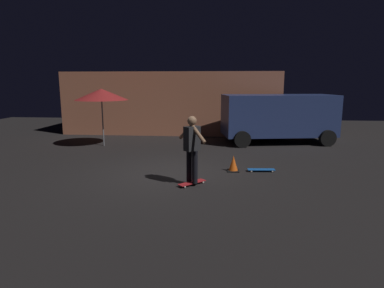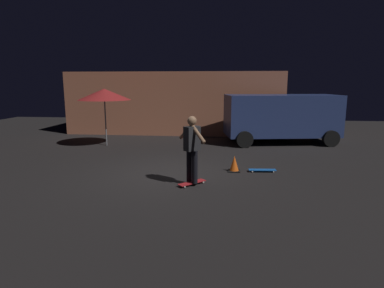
# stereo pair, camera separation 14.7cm
# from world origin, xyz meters

# --- Properties ---
(ground_plane) EXTENTS (28.00, 28.00, 0.00)m
(ground_plane) POSITION_xyz_m (0.00, 0.00, 0.00)
(ground_plane) COLOR black
(low_building) EXTENTS (10.61, 4.31, 3.05)m
(low_building) POSITION_xyz_m (-1.02, 8.64, 1.52)
(low_building) COLOR #B76B4C
(low_building) RESTS_ON ground_plane
(parked_van) EXTENTS (4.85, 2.87, 2.03)m
(parked_van) POSITION_xyz_m (3.90, 5.25, 1.16)
(parked_van) COLOR navy
(parked_van) RESTS_ON ground_plane
(patio_umbrella) EXTENTS (2.10, 2.10, 2.30)m
(patio_umbrella) POSITION_xyz_m (-3.27, 3.84, 2.07)
(patio_umbrella) COLOR slate
(patio_umbrella) RESTS_ON ground_plane
(skateboard_ridden) EXTENTS (0.69, 0.69, 0.07)m
(skateboard_ridden) POSITION_xyz_m (0.79, -1.00, 0.06)
(skateboard_ridden) COLOR #AD1E23
(skateboard_ridden) RESTS_ON ground_plane
(skateboard_spare) EXTENTS (0.79, 0.27, 0.07)m
(skateboard_spare) POSITION_xyz_m (2.67, 0.43, 0.06)
(skateboard_spare) COLOR #1959B2
(skateboard_spare) RESTS_ON ground_plane
(skater) EXTENTS (0.76, 0.75, 1.67)m
(skater) POSITION_xyz_m (0.79, -1.00, 1.04)
(skater) COLOR black
(skater) RESTS_ON skateboard_ridden
(traffic_cone) EXTENTS (0.34, 0.34, 0.46)m
(traffic_cone) POSITION_xyz_m (1.86, 0.40, 0.21)
(traffic_cone) COLOR black
(traffic_cone) RESTS_ON ground_plane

